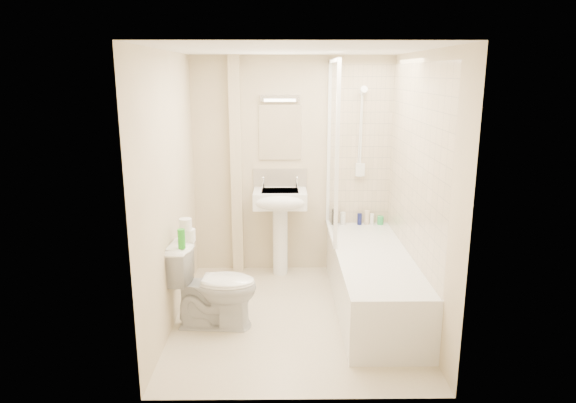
{
  "coord_description": "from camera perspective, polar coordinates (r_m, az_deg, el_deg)",
  "views": [
    {
      "loc": [
        -0.11,
        -4.39,
        2.21
      ],
      "look_at": [
        -0.06,
        0.2,
        1.06
      ],
      "focal_mm": 32.0,
      "sensor_mm": 36.0,
      "label": 1
    }
  ],
  "objects": [
    {
      "name": "toilet_roll_lower",
      "position": [
        4.63,
        -10.98,
        -3.67
      ],
      "size": [
        0.12,
        0.12,
        0.11
      ],
      "primitive_type": "cylinder",
      "color": "white",
      "rests_on": "toilet"
    },
    {
      "name": "ceiling",
      "position": [
        4.39,
        0.86,
        16.53
      ],
      "size": [
        2.2,
        2.5,
        0.02
      ],
      "primitive_type": "cube",
      "color": "white",
      "rests_on": "wall_back"
    },
    {
      "name": "wall_left",
      "position": [
        4.61,
        -13.01,
        1.03
      ],
      "size": [
        0.02,
        2.5,
        2.4
      ],
      "primitive_type": "cube",
      "color": "beige",
      "rests_on": "ground"
    },
    {
      "name": "splashback",
      "position": [
        5.75,
        -0.88,
        2.22
      ],
      "size": [
        0.6,
        0.02,
        0.3
      ],
      "primitive_type": "cube",
      "color": "beige",
      "rests_on": "wall_back"
    },
    {
      "name": "green_bottle",
      "position": [
        4.44,
        -11.75,
        -4.08
      ],
      "size": [
        0.06,
        0.06,
        0.17
      ],
      "primitive_type": "cylinder",
      "color": "green",
      "rests_on": "toilet"
    },
    {
      "name": "shower_fixture",
      "position": [
        5.68,
        8.14,
        7.21
      ],
      "size": [
        0.1,
        0.16,
        0.99
      ],
      "color": "white",
      "rests_on": "wall_back"
    },
    {
      "name": "bathtub",
      "position": [
        5.05,
        9.35,
        -8.52
      ],
      "size": [
        0.7,
        2.1,
        0.55
      ],
      "color": "white",
      "rests_on": "ground"
    },
    {
      "name": "bottle_green",
      "position": [
        5.88,
        10.23,
        -2.07
      ],
      "size": [
        0.07,
        0.07,
        0.1
      ],
      "primitive_type": "cylinder",
      "color": "green",
      "rests_on": "bathtub"
    },
    {
      "name": "mirror",
      "position": [
        5.66,
        -0.9,
        7.67
      ],
      "size": [
        0.46,
        0.01,
        0.6
      ],
      "primitive_type": "cube",
      "color": "white",
      "rests_on": "wall_back"
    },
    {
      "name": "bottle_black_a",
      "position": [
        5.79,
        5.19,
        -1.72
      ],
      "size": [
        0.07,
        0.07,
        0.18
      ],
      "primitive_type": "cylinder",
      "color": "black",
      "rests_on": "bathtub"
    },
    {
      "name": "floor",
      "position": [
        4.91,
        0.75,
        -12.68
      ],
      "size": [
        2.5,
        2.5,
        0.0
      ],
      "primitive_type": "plane",
      "color": "beige",
      "rests_on": "ground"
    },
    {
      "name": "toilet",
      "position": [
        4.65,
        -8.2,
        -9.21
      ],
      "size": [
        0.54,
        0.81,
        0.77
      ],
      "primitive_type": "imported",
      "rotation": [
        0.0,
        0.0,
        1.5
      ],
      "color": "white",
      "rests_on": "ground"
    },
    {
      "name": "toilet_roll_upper",
      "position": [
        4.6,
        -11.33,
        -2.49
      ],
      "size": [
        0.11,
        0.11,
        0.1
      ],
      "primitive_type": "cylinder",
      "color": "white",
      "rests_on": "toilet_roll_lower"
    },
    {
      "name": "bottle_blue",
      "position": [
        5.84,
        7.95,
        -1.94
      ],
      "size": [
        0.05,
        0.05,
        0.13
      ],
      "primitive_type": "cylinder",
      "color": "#121853",
      "rests_on": "bathtub"
    },
    {
      "name": "strip_light",
      "position": [
        5.61,
        -0.92,
        11.41
      ],
      "size": [
        0.42,
        0.07,
        0.07
      ],
      "primitive_type": "cube",
      "color": "silver",
      "rests_on": "wall_back"
    },
    {
      "name": "pedestal_sink",
      "position": [
        5.59,
        -0.88,
        -0.79
      ],
      "size": [
        0.57,
        0.51,
        1.11
      ],
      "color": "white",
      "rests_on": "ground"
    },
    {
      "name": "bottle_white_a",
      "position": [
        5.81,
        6.12,
        -1.88
      ],
      "size": [
        0.06,
        0.06,
        0.14
      ],
      "primitive_type": "cylinder",
      "color": "white",
      "rests_on": "bathtub"
    },
    {
      "name": "tile_right",
      "position": [
        4.8,
        13.87,
        4.24
      ],
      "size": [
        0.01,
        2.1,
        1.75
      ],
      "primitive_type": "cube",
      "color": "beige",
      "rests_on": "wall_right"
    },
    {
      "name": "wall_right",
      "position": [
        4.66,
        14.45,
        1.09
      ],
      "size": [
        0.02,
        2.5,
        2.4
      ],
      "primitive_type": "cube",
      "color": "beige",
      "rests_on": "ground"
    },
    {
      "name": "tile_back",
      "position": [
        5.74,
        8.05,
        6.07
      ],
      "size": [
        0.7,
        0.01,
        1.75
      ],
      "primitive_type": "cube",
      "color": "beige",
      "rests_on": "wall_back"
    },
    {
      "name": "bottle_white_b",
      "position": [
        5.86,
        9.3,
        -1.94
      ],
      "size": [
        0.05,
        0.05,
        0.13
      ],
      "primitive_type": "cylinder",
      "color": "white",
      "rests_on": "bathtub"
    },
    {
      "name": "bottle_cream",
      "position": [
        5.84,
        8.75,
        -1.77
      ],
      "size": [
        0.05,
        0.05,
        0.16
      ],
      "primitive_type": "cylinder",
      "color": "beige",
      "rests_on": "bathtub"
    },
    {
      "name": "shower_screen",
      "position": [
        5.26,
        4.98,
        5.71
      ],
      "size": [
        0.04,
        0.92,
        1.8
      ],
      "color": "white",
      "rests_on": "bathtub"
    },
    {
      "name": "pipe_boxing",
      "position": [
        5.69,
        -5.76,
        3.77
      ],
      "size": [
        0.12,
        0.12,
        2.4
      ],
      "primitive_type": "cube",
      "color": "beige",
      "rests_on": "ground"
    },
    {
      "name": "wall_back",
      "position": [
        5.73,
        0.5,
        3.91
      ],
      "size": [
        2.2,
        0.02,
        2.4
      ],
      "primitive_type": "cube",
      "color": "beige",
      "rests_on": "ground"
    }
  ]
}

